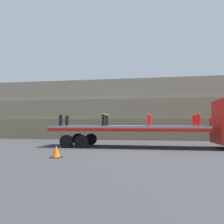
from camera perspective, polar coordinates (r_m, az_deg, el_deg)
The scene contains 14 objects.
ground_plane at distance 14.51m, azimuth 3.94°, elevation -9.12°, with size 120.00×120.00×0.00m, color #38383A.
rock_cliff at distance 22.48m, azimuth 5.83°, elevation 0.61°, with size 60.00×3.30×5.96m.
flatbed_trailer at distance 14.50m, azimuth 1.78°, elevation -4.53°, with size 9.93×2.63×1.40m.
fire_hydrant_black_near_0 at distance 14.95m, azimuth -13.21°, elevation -2.09°, with size 0.30×0.47×0.76m.
fire_hydrant_black_far_0 at distance 15.99m, azimuth -11.68°, elevation -2.17°, with size 0.30×0.47×0.76m.
fire_hydrant_black_near_1 at distance 14.10m, azimuth -2.21°, elevation -2.11°, with size 0.30×0.47×0.76m.
fire_hydrant_black_far_1 at distance 15.19m, azimuth -1.37°, elevation -2.19°, with size 0.30×0.47×0.76m.
fire_hydrant_red_near_2 at distance 13.81m, azimuth 9.72°, elevation -2.05°, with size 0.30×0.47×0.76m.
fire_hydrant_red_far_2 at distance 14.93m, azimuth 9.69°, elevation -2.13°, with size 0.30×0.47×0.76m.
fire_hydrant_red_near_3 at distance 14.14m, azimuth 21.62°, elevation -1.89°, with size 0.30×0.47×0.76m.
fire_hydrant_red_far_3 at distance 15.23m, azimuth 20.72°, elevation -1.99°, with size 0.30×0.47×0.76m.
cargo_strap_rear at distance 14.65m, azimuth -1.77°, elevation -0.59°, with size 0.05×2.73×0.01m.
cargo_strap_middle at distance 14.69m, azimuth 21.12°, elevation -0.38°, with size 0.05×2.73×0.01m.
traffic_cone at distance 10.29m, azimuth -14.37°, elevation -10.00°, with size 0.48×0.48×0.54m.
Camera 1 is at (1.36, -14.37, 1.50)m, focal length 35.00 mm.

